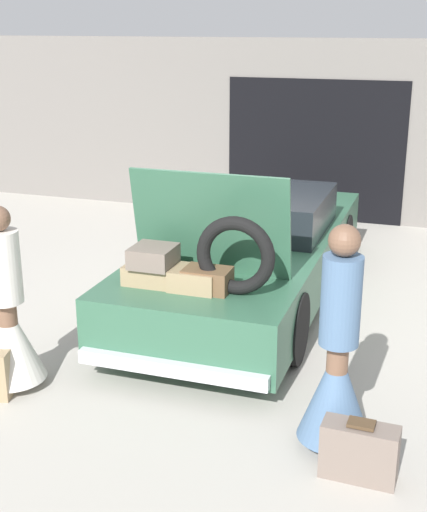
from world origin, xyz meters
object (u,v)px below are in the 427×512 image
person_left (8,324)px  car (250,252)px  person_right (337,370)px  suitcase_beside_right_person (359,452)px

person_left → car: bearing=153.4°
person_right → suitcase_beside_right_person: bearing=-133.6°
car → person_right: car is taller
person_left → person_right: bearing=90.7°
car → person_right: (1.40, -2.67, 0.06)m
person_right → suitcase_beside_right_person: person_right is taller
car → suitcase_beside_right_person: bearing=-61.4°
person_right → suitcase_beside_right_person: size_ratio=3.22×
person_left → suitcase_beside_right_person: (3.04, -0.38, -0.37)m
person_left → suitcase_beside_right_person: size_ratio=3.02×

